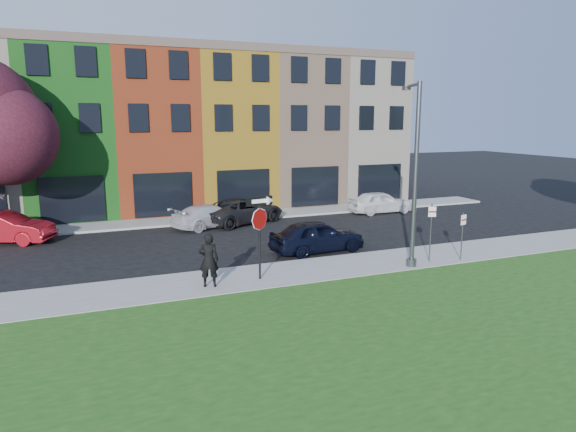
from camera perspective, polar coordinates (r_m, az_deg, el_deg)
name	(u,v)px	position (r m, az deg, el deg)	size (l,w,h in m)	color
ground	(381,292)	(18.49, 10.27, -8.26)	(120.00, 120.00, 0.00)	black
sidewalk_near	(383,262)	(21.92, 10.52, -5.05)	(40.00, 3.00, 0.12)	gray
sidewalk_far	(201,219)	(30.97, -9.59, -0.35)	(40.00, 2.40, 0.12)	gray
rowhouse_block	(186,133)	(36.57, -11.22, 9.07)	(30.00, 10.12, 10.00)	beige
stop_sign	(260,221)	(18.65, -3.18, -0.51)	(1.05, 0.18, 3.10)	black
man	(209,260)	(18.30, -8.80, -4.86)	(0.80, 0.64, 1.93)	black
sedan_near	(317,236)	(23.23, 3.25, -2.25)	(4.49, 2.13, 1.48)	black
parked_car_red	(4,228)	(28.44, -29.04, -1.14)	(4.86, 3.32, 1.52)	maroon
parked_car_silver	(210,216)	(28.80, -8.65, 0.02)	(4.78, 3.24, 1.29)	silver
parked_car_dark	(242,211)	(29.74, -5.16, 0.60)	(5.74, 4.29, 1.45)	black
parked_car_white	(380,202)	(33.29, 10.21, 1.54)	(4.17, 1.74, 1.41)	white
street_lamp	(414,175)	(20.90, 13.83, 4.44)	(1.19, 2.45, 7.25)	#46494C
parking_sign_a	(431,226)	(21.90, 15.62, -1.07)	(0.31, 0.14, 2.44)	#46494C
parking_sign_b	(463,230)	(22.57, 18.83, -1.53)	(0.32, 0.12, 2.00)	#46494C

